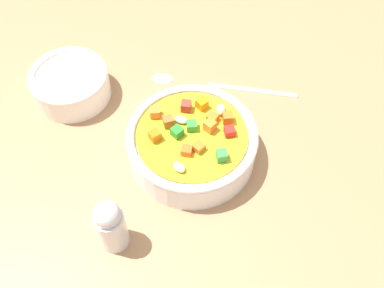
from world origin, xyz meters
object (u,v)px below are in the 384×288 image
object	(u,v)px
soup_bowl_main	(192,143)
spoon	(209,83)
side_bowl_small	(70,83)
pepper_shaker	(111,225)

from	to	relation	value
soup_bowl_main	spoon	size ratio (longest dim) A/B	0.77
spoon	soup_bowl_main	bearing A→B (deg)	88.36
side_bowl_small	pepper_shaker	bearing A→B (deg)	-71.18
spoon	side_bowl_small	size ratio (longest dim) A/B	1.95
spoon	pepper_shaker	distance (cm)	26.90
pepper_shaker	side_bowl_small	bearing A→B (deg)	108.82
side_bowl_small	pepper_shaker	world-z (taller)	pepper_shaker
side_bowl_small	pepper_shaker	size ratio (longest dim) A/B	1.33
soup_bowl_main	spoon	distance (cm)	12.69
soup_bowl_main	side_bowl_small	world-z (taller)	soup_bowl_main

